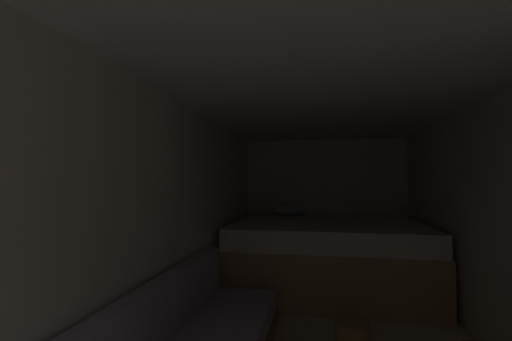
{
  "coord_description": "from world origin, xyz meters",
  "views": [
    {
      "loc": [
        -0.11,
        -0.47,
        1.34
      ],
      "look_at": [
        -0.65,
        2.49,
        1.43
      ],
      "focal_mm": 23.64,
      "sensor_mm": 36.0,
      "label": 1
    }
  ],
  "objects": [
    {
      "name": "ceiling_slab",
      "position": [
        0.0,
        2.15,
        2.01
      ],
      "size": [
        2.51,
        5.35,
        0.05
      ],
      "primitive_type": "cube",
      "color": "white",
      "rests_on": "wall_left"
    },
    {
      "name": "wicker_basket",
      "position": [
        0.16,
        2.33,
        0.11
      ],
      "size": [
        0.28,
        0.28,
        0.23
      ],
      "color": "olive",
      "rests_on": "ground"
    },
    {
      "name": "wall_left",
      "position": [
        -1.23,
        2.15,
        0.99
      ],
      "size": [
        0.05,
        5.35,
        1.98
      ],
      "primitive_type": "cube",
      "color": "beige",
      "rests_on": "ground"
    },
    {
      "name": "bed",
      "position": [
        -0.0,
        3.86,
        0.42
      ],
      "size": [
        2.29,
        1.84,
        0.99
      ],
      "color": "tan",
      "rests_on": "ground"
    },
    {
      "name": "wall_back",
      "position": [
        0.0,
        4.85,
        0.99
      ],
      "size": [
        2.51,
        0.05,
        1.98
      ],
      "primitive_type": "cube",
      "color": "beige",
      "rests_on": "ground"
    }
  ]
}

